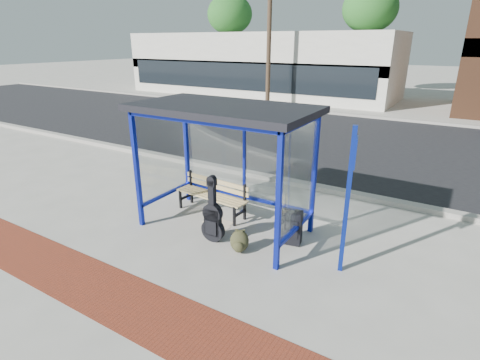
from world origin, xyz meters
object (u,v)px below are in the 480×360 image
Objects in this scene: bench at (213,194)px; backpack at (239,242)px; guitar_bag at (213,219)px; suitcase at (291,227)px.

bench is 4.21× the size of backpack.
backpack is at bearing -34.97° from bench.
guitar_bag is 0.67m from backpack.
guitar_bag reaches higher than bench.
suitcase is at bearing 24.41° from guitar_bag.
bench is 1.71m from backpack.
guitar_bag is 1.42m from suitcase.
suitcase is 0.98m from backpack.
bench is 1.21m from guitar_bag.
backpack is (-0.64, -0.74, -0.13)m from suitcase.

